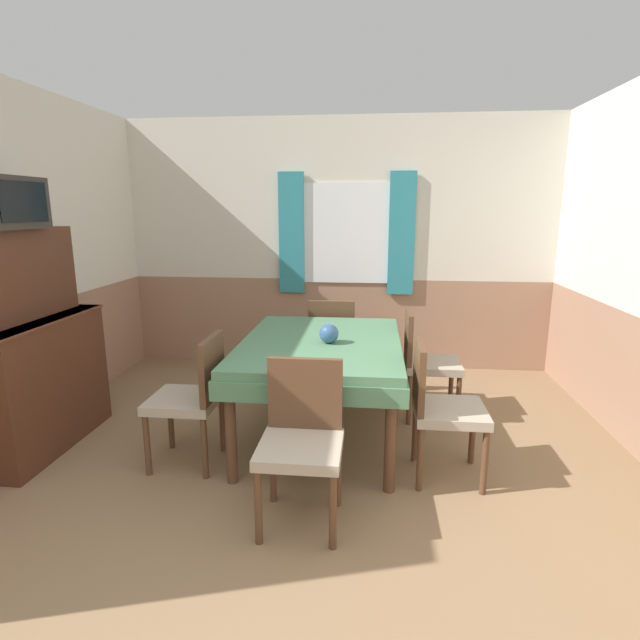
# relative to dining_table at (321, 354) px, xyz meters

# --- Properties ---
(wall_back) EXTENTS (4.83, 0.09, 2.60)m
(wall_back) POSITION_rel_dining_table_xyz_m (-0.01, 1.81, 0.66)
(wall_back) COLOR silver
(wall_back) RESTS_ON ground_plane
(wall_left) EXTENTS (0.05, 4.20, 2.60)m
(wall_left) POSITION_rel_dining_table_xyz_m (-2.26, -0.11, 0.65)
(wall_left) COLOR silver
(wall_left) RESTS_ON ground_plane
(dining_table) EXTENTS (1.17, 1.59, 0.75)m
(dining_table) POSITION_rel_dining_table_xyz_m (0.00, 0.00, 0.00)
(dining_table) COLOR #4C7A56
(dining_table) RESTS_ON ground_plane
(chair_head_near) EXTENTS (0.44, 0.44, 0.88)m
(chair_head_near) POSITION_rel_dining_table_xyz_m (0.00, -1.01, -0.16)
(chair_head_near) COLOR brown
(chair_head_near) RESTS_ON ground_plane
(chair_right_near) EXTENTS (0.44, 0.44, 0.88)m
(chair_right_near) POSITION_rel_dining_table_xyz_m (0.80, -0.48, -0.16)
(chair_right_near) COLOR brown
(chair_right_near) RESTS_ON ground_plane
(chair_left_near) EXTENTS (0.44, 0.44, 0.88)m
(chair_left_near) POSITION_rel_dining_table_xyz_m (-0.80, -0.48, -0.16)
(chair_left_near) COLOR brown
(chair_left_near) RESTS_ON ground_plane
(chair_right_far) EXTENTS (0.44, 0.44, 0.88)m
(chair_right_far) POSITION_rel_dining_table_xyz_m (0.80, 0.48, -0.16)
(chair_right_far) COLOR brown
(chair_right_far) RESTS_ON ground_plane
(chair_head_window) EXTENTS (0.44, 0.44, 0.88)m
(chair_head_window) POSITION_rel_dining_table_xyz_m (0.00, 1.01, -0.16)
(chair_head_window) COLOR brown
(chair_head_window) RESTS_ON ground_plane
(sideboard) EXTENTS (0.46, 1.13, 1.56)m
(sideboard) POSITION_rel_dining_table_xyz_m (-2.01, -0.36, 0.01)
(sideboard) COLOR #4C2819
(sideboard) RESTS_ON ground_plane
(tv) EXTENTS (0.29, 0.54, 0.33)m
(tv) POSITION_rel_dining_table_xyz_m (-1.99, -0.45, 1.07)
(tv) COLOR #2D2823
(tv) RESTS_ON sideboard
(vase) EXTENTS (0.14, 0.14, 0.14)m
(vase) POSITION_rel_dining_table_xyz_m (0.06, -0.07, 0.17)
(vase) COLOR #335684
(vase) RESTS_ON dining_table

